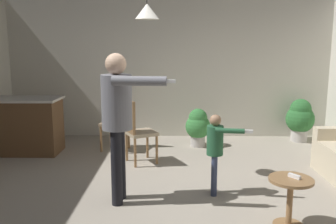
{
  "coord_description": "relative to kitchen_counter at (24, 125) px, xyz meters",
  "views": [
    {
      "loc": [
        0.1,
        -4.07,
        1.82
      ],
      "look_at": [
        0.03,
        0.4,
        1.0
      ],
      "focal_mm": 38.99,
      "sensor_mm": 36.0,
      "label": 1
    }
  ],
  "objects": [
    {
      "name": "ground",
      "position": [
        2.45,
        -1.93,
        -0.48
      ],
      "size": [
        7.68,
        7.68,
        0.0
      ],
      "primitive_type": "plane",
      "color": "#9E9384"
    },
    {
      "name": "wall_back",
      "position": [
        2.45,
        1.27,
        0.87
      ],
      "size": [
        6.4,
        0.1,
        2.7
      ],
      "primitive_type": "cube",
      "color": "silver",
      "rests_on": "ground"
    },
    {
      "name": "kitchen_counter",
      "position": [
        0.0,
        0.0,
        0.0
      ],
      "size": [
        1.26,
        0.66,
        0.95
      ],
      "color": "brown",
      "rests_on": "ground"
    },
    {
      "name": "side_table_by_couch",
      "position": [
        3.72,
        -2.55,
        -0.15
      ],
      "size": [
        0.44,
        0.44,
        0.52
      ],
      "color": "olive",
      "rests_on": "ground"
    },
    {
      "name": "person_adult",
      "position": [
        1.92,
        -1.95,
        0.6
      ],
      "size": [
        0.84,
        0.55,
        1.74
      ],
      "rotation": [
        0.0,
        0.0,
        -1.64
      ],
      "color": "black",
      "rests_on": "ground"
    },
    {
      "name": "person_child",
      "position": [
        3.06,
        -1.73,
        0.15
      ],
      "size": [
        0.52,
        0.33,
        1.0
      ],
      "rotation": [
        0.0,
        0.0,
        -1.7
      ],
      "color": "#384260",
      "rests_on": "ground"
    },
    {
      "name": "dining_chair_by_counter",
      "position": [
        1.55,
        0.26,
        0.07
      ],
      "size": [
        0.53,
        0.53,
        1.0
      ],
      "rotation": [
        0.0,
        0.0,
        2.84
      ],
      "color": "olive",
      "rests_on": "ground"
    },
    {
      "name": "dining_chair_near_wall",
      "position": [
        1.98,
        -0.53,
        0.07
      ],
      "size": [
        0.57,
        0.57,
        1.0
      ],
      "rotation": [
        0.0,
        0.0,
        5.2
      ],
      "color": "olive",
      "rests_on": "ground"
    },
    {
      "name": "potted_plant_corner",
      "position": [
        2.99,
        0.47,
        -0.1
      ],
      "size": [
        0.45,
        0.45,
        0.69
      ],
      "color": "#B7B2AD",
      "rests_on": "ground"
    },
    {
      "name": "potted_plant_by_wall",
      "position": [
        4.96,
        0.85,
        -0.03
      ],
      "size": [
        0.53,
        0.53,
        0.82
      ],
      "color": "#B7B2AD",
      "rests_on": "ground"
    },
    {
      "name": "spare_remote_on_table",
      "position": [
        3.75,
        -2.54,
        0.06
      ],
      "size": [
        0.11,
        0.12,
        0.04
      ],
      "primitive_type": "cube",
      "rotation": [
        0.0,
        0.0,
        0.66
      ],
      "color": "white",
      "rests_on": "side_table_by_couch"
    },
    {
      "name": "ceiling_light_pendant",
      "position": [
        2.2,
        -1.13,
        1.77
      ],
      "size": [
        0.32,
        0.32,
        0.55
      ],
      "color": "silver"
    }
  ]
}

